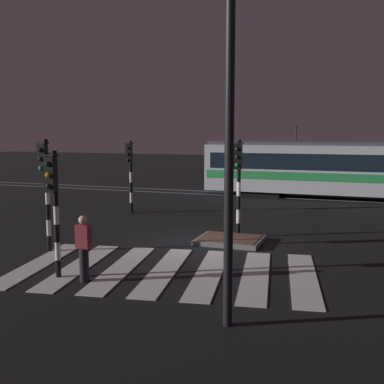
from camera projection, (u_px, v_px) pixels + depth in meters
ground_plane at (203, 244)px, 15.97m from camera, size 120.00×120.00×0.00m
rail_near at (269, 197)px, 27.28m from camera, size 80.00×0.12×0.03m
rail_far at (273, 194)px, 28.62m from camera, size 80.00×0.12×0.03m
crosswalk_zebra at (165, 270)px, 12.89m from camera, size 8.81×5.91×0.02m
traffic_island at (230, 240)px, 16.15m from camera, size 2.18×1.76×0.18m
traffic_light_median_centre at (238, 173)px, 16.69m from camera, size 0.36×0.42×3.52m
traffic_light_kerb_mid_left at (53, 195)px, 11.92m from camera, size 0.36×0.42×3.32m
traffic_light_corner_near_left at (45, 178)px, 14.60m from camera, size 0.36×0.42×3.57m
traffic_light_corner_far_left at (130, 166)px, 21.78m from camera, size 0.36×0.42×3.38m
street_lamp_near_kerb at (227, 66)px, 8.40m from camera, size 0.44×1.21×7.92m
tram at (334, 168)px, 26.52m from camera, size 14.88×2.58×4.15m
pedestrian_waiting_at_kerb at (84, 248)px, 11.83m from camera, size 0.36×0.24×1.71m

